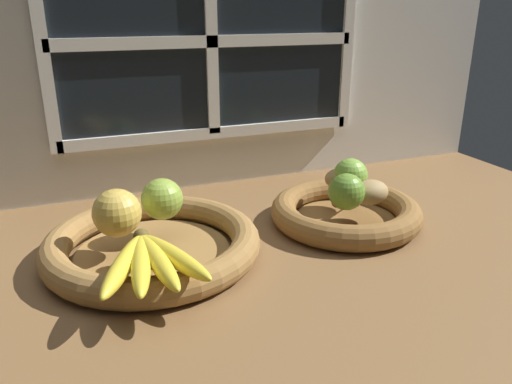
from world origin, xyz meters
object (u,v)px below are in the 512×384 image
at_px(fruit_bowl_right, 346,212).
at_px(banana_bunch_front, 149,260).
at_px(potato_back, 344,180).
at_px(apple_golden_left, 117,213).
at_px(potato_small, 371,192).
at_px(apple_green_back, 162,199).
at_px(lime_far, 350,175).
at_px(chili_pepper, 354,193).
at_px(fruit_bowl_left, 153,244).
at_px(lime_near, 346,192).

distance_m(fruit_bowl_right, banana_bunch_front, 0.40).
relative_size(fruit_bowl_right, banana_bunch_front, 1.52).
bearing_deg(potato_back, apple_golden_left, -174.53).
bearing_deg(potato_small, potato_back, 98.97).
relative_size(apple_green_back, lime_far, 1.06).
bearing_deg(lime_far, apple_green_back, 179.34).
height_order(apple_green_back, chili_pepper, apple_green_back).
bearing_deg(fruit_bowl_left, chili_pepper, 0.98).
height_order(potato_back, chili_pepper, potato_back).
relative_size(fruit_bowl_right, potato_small, 4.05).
xyz_separation_m(fruit_bowl_left, potato_back, (0.37, 0.04, 0.05)).
distance_m(lime_near, chili_pepper, 0.07).
relative_size(fruit_bowl_right, apple_golden_left, 3.70).
distance_m(fruit_bowl_right, potato_back, 0.07).
bearing_deg(apple_golden_left, banana_bunch_front, -78.92).
xyz_separation_m(apple_green_back, lime_near, (0.30, -0.08, -0.00)).
distance_m(fruit_bowl_left, lime_far, 0.39).
bearing_deg(banana_bunch_front, apple_green_back, 72.22).
distance_m(apple_green_back, potato_back, 0.35).
bearing_deg(lime_near, potato_small, 6.67).
distance_m(fruit_bowl_right, apple_green_back, 0.34).
xyz_separation_m(fruit_bowl_right, lime_far, (0.03, 0.04, 0.06)).
bearing_deg(lime_near, lime_far, 54.16).
distance_m(potato_back, chili_pepper, 0.04).
bearing_deg(potato_back, potato_small, -81.03).
bearing_deg(potato_small, apple_green_back, 168.91).
bearing_deg(potato_small, fruit_bowl_left, 175.56).
height_order(fruit_bowl_right, apple_golden_left, apple_golden_left).
height_order(apple_green_back, lime_near, apple_green_back).
height_order(apple_green_back, potato_small, apple_green_back).
xyz_separation_m(lime_far, chili_pepper, (-0.01, -0.03, -0.02)).
distance_m(apple_green_back, lime_far, 0.36).
height_order(apple_golden_left, potato_back, apple_golden_left).
height_order(apple_golden_left, lime_near, apple_golden_left).
distance_m(lime_near, lime_far, 0.09).
bearing_deg(fruit_bowl_right, fruit_bowl_left, 180.00).
distance_m(banana_bunch_front, potato_small, 0.42).
height_order(fruit_bowl_right, lime_far, lime_far).
bearing_deg(apple_green_back, banana_bunch_front, -107.78).
height_order(apple_golden_left, lime_far, apple_golden_left).
relative_size(potato_back, lime_far, 1.16).
height_order(apple_green_back, lime_far, apple_green_back).
distance_m(apple_golden_left, potato_small, 0.44).
distance_m(fruit_bowl_right, chili_pepper, 0.04).
distance_m(apple_golden_left, apple_green_back, 0.09).
height_order(apple_golden_left, banana_bunch_front, apple_golden_left).
bearing_deg(potato_back, banana_bunch_front, -157.57).
distance_m(fruit_bowl_left, potato_back, 0.38).
relative_size(lime_near, lime_far, 0.98).
distance_m(potato_back, lime_far, 0.01).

